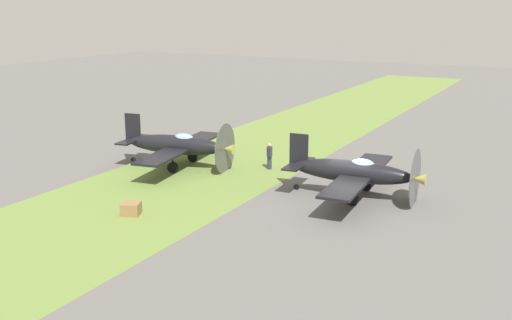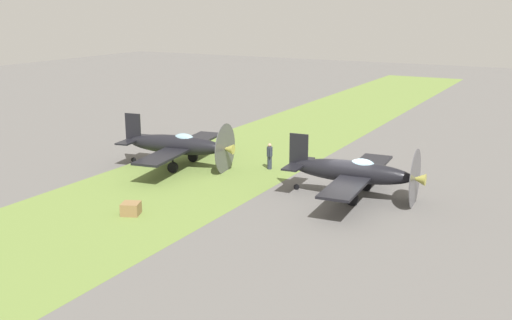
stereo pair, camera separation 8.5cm
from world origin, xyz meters
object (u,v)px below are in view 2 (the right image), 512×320
object	(u,v)px
airplane_lead	(354,172)
supply_crate	(131,209)
ground_crew_chief	(270,156)
airplane_wingman	(178,145)

from	to	relation	value
airplane_lead	supply_crate	xyz separation A→B (m)	(8.28, -9.05, -1.14)
ground_crew_chief	supply_crate	distance (m)	11.56
airplane_lead	supply_crate	world-z (taller)	airplane_lead
supply_crate	ground_crew_chief	bearing A→B (deg)	169.14
ground_crew_chief	supply_crate	size ratio (longest dim) A/B	1.92
ground_crew_chief	supply_crate	world-z (taller)	ground_crew_chief
airplane_lead	supply_crate	bearing A→B (deg)	-51.69
ground_crew_chief	airplane_wingman	bearing A→B (deg)	76.64
airplane_lead	ground_crew_chief	bearing A→B (deg)	-118.08
airplane_lead	airplane_wingman	distance (m)	12.52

